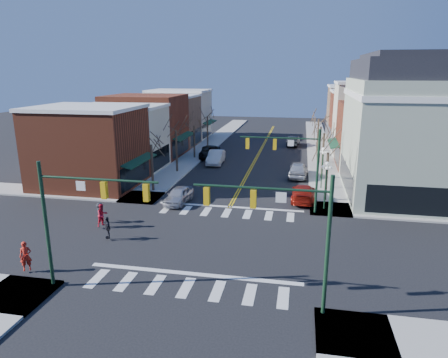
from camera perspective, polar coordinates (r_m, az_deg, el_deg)
The scene contains 36 objects.
ground at distance 28.55m, azimuth -1.94°, elevation -9.06°, with size 160.00×160.00×0.00m, color black.
sidewalk_left at distance 49.07m, azimuth -6.74°, elevation 1.36°, with size 3.50×70.00×0.15m, color #9E9B93.
sidewalk_right at distance 46.92m, azimuth 14.09°, elevation 0.36°, with size 3.50×70.00×0.15m, color #9E9B93.
bldg_left_brick_a at distance 43.52m, azimuth -18.74°, elevation 4.16°, with size 10.00×8.50×8.00m, color maroon.
bldg_left_stucco_a at distance 50.33m, azimuth -14.43°, elevation 5.60°, with size 10.00×7.00×7.50m, color beige.
bldg_left_brick_b at distance 57.51m, azimuth -11.08°, elevation 7.45°, with size 10.00×9.00×8.50m, color maroon.
bldg_left_tan at distance 65.21m, azimuth -8.37°, elevation 8.15°, with size 10.00×7.50×7.80m, color #8C694D.
bldg_left_stucco_b at distance 72.51m, azimuth -6.36°, elevation 9.07°, with size 10.00×8.00×8.20m, color beige.
bldg_right_brick_a at distance 52.58m, azimuth 21.46°, elevation 5.70°, with size 10.00×8.50×8.00m, color maroon.
bldg_right_stucco at distance 60.02m, azimuth 20.28°, elevation 7.84°, with size 10.00×7.00×10.00m, color beige.
bldg_right_brick_b at distance 67.47m, azimuth 19.26°, elevation 8.00°, with size 10.00×8.00×8.50m, color maroon.
bldg_right_tan at distance 75.33m, azimuth 18.45°, elevation 8.93°, with size 10.00×8.00×9.00m, color #8C694D.
victorian_corner at distance 41.57m, azimuth 25.84°, elevation 6.69°, with size 12.25×14.25×13.30m.
traffic_mast_near_left at distance 22.41m, azimuth -20.43°, elevation -4.04°, with size 6.60×0.28×7.20m.
traffic_mast_near_right at distance 19.29m, azimuth 9.27°, elevation -6.35°, with size 6.60×0.28×7.20m.
traffic_mast_far_right at distance 33.51m, azimuth 10.14°, elevation 2.87°, with size 6.60×0.28×7.20m.
lamppost_corner at distance 35.06m, azimuth 14.38°, elevation 0.24°, with size 0.36×0.36×4.33m.
lamppost_midblock at distance 41.37m, azimuth 13.91°, elevation 2.52°, with size 0.36×0.36×4.33m.
tree_left_a at distance 40.17m, azimuth -10.21°, elevation 1.50°, with size 0.24×0.24×4.76m, color #382B21.
tree_left_b at distance 47.50m, azimuth -6.79°, elevation 3.92°, with size 0.24×0.24×5.04m, color #382B21.
tree_left_c at distance 55.09m, azimuth -4.27°, elevation 5.28°, with size 0.24×0.24×4.55m, color #382B21.
tree_left_d at distance 62.72m, azimuth -2.36°, elevation 6.68°, with size 0.24×0.24×4.90m, color #382B21.
tree_right_a at distance 37.65m, azimuth 14.42°, elevation 0.23°, with size 0.24×0.24×4.62m, color #382B21.
tree_right_b at distance 45.37m, azimuth 13.92°, elevation 3.13°, with size 0.24×0.24×5.18m, color #382B21.
tree_right_c at distance 53.25m, azimuth 13.52°, elevation 4.71°, with size 0.24×0.24×4.83m, color #382B21.
tree_right_d at distance 61.12m, azimuth 13.25°, elevation 6.10°, with size 0.24×0.24×4.97m, color #382B21.
car_left_near at distance 36.71m, azimuth -6.50°, elevation -2.33°, with size 1.72×4.28×1.46m, color #B6B5BA.
car_left_mid at distance 51.94m, azimuth -1.18°, elevation 3.12°, with size 1.83×5.23×1.72m, color silver.
car_left_far at distance 55.63m, azimuth -2.04°, elevation 3.86°, with size 2.65×5.75×1.60m, color black.
car_right_near at distance 37.82m, azimuth 11.26°, elevation -1.96°, with size 2.12×5.21×1.51m, color #9A190E.
car_right_mid at distance 46.07m, azimuth 10.57°, elevation 1.29°, with size 2.02×5.01×1.71m, color silver.
car_right_far at distance 65.48m, azimuth 9.88°, elevation 5.36°, with size 1.66×4.77×1.57m, color black.
pedestrian_red_a at distance 26.93m, azimuth -26.47°, elevation -9.84°, with size 0.66×0.43×1.81m, color red.
pedestrian_red_b at distance 32.08m, azimuth -17.00°, elevation -4.95°, with size 0.87×0.68×1.79m, color red.
pedestrian_dark_a at distance 29.77m, azimuth -16.30°, elevation -6.66°, with size 0.94×0.39×1.61m, color black.
pedestrian_dark_b at distance 33.22m, azimuth -17.29°, elevation -4.52°, with size 0.98×0.56×1.52m, color black.
Camera 1 is at (5.87, -25.36, 11.73)m, focal length 32.00 mm.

